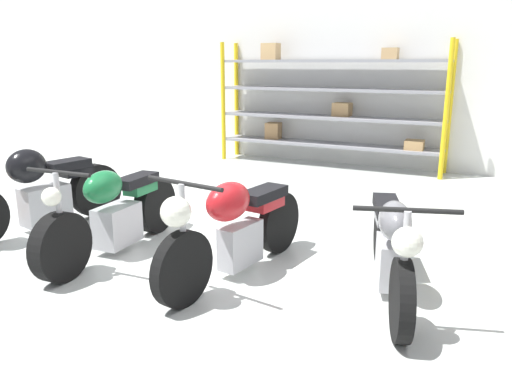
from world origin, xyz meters
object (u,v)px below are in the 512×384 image
motorcycle_green (114,214)px  motorcycle_red (235,226)px  shelving_rack (328,103)px  motorcycle_grey (391,244)px  motorcycle_black (38,192)px

motorcycle_green → motorcycle_red: motorcycle_red is taller
motorcycle_red → shelving_rack: bearing=-162.1°
motorcycle_red → motorcycle_grey: size_ratio=1.04×
shelving_rack → motorcycle_green: 5.34m
shelving_rack → motorcycle_black: size_ratio=2.01×
motorcycle_red → motorcycle_grey: 1.35m
motorcycle_grey → motorcycle_black: bearing=-105.8°
shelving_rack → motorcycle_green: (-0.48, -5.26, -0.76)m
motorcycle_green → motorcycle_grey: (2.70, 0.27, 0.02)m
motorcycle_red → motorcycle_grey: (1.32, 0.25, -0.04)m
motorcycle_black → motorcycle_green: motorcycle_black is taller
motorcycle_black → motorcycle_red: 2.61m
shelving_rack → motorcycle_black: shelving_rack is taller
motorcycle_red → motorcycle_grey: bearing=109.1°
shelving_rack → motorcycle_grey: (2.22, -4.99, -0.73)m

